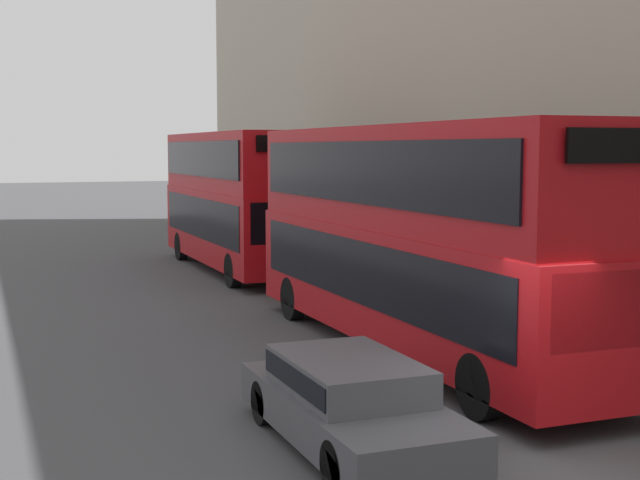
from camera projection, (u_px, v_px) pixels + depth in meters
ground_plane at (532, 468)px, 11.13m from camera, size 200.00×200.00×0.00m
bus_leading at (420, 230)px, 17.13m from camera, size 2.59×11.47×4.41m
bus_second_in_queue at (238, 195)px, 28.91m from camera, size 2.59×10.06×4.48m
car_dark_sedan at (350, 400)px, 11.87m from camera, size 1.75×4.39×1.20m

